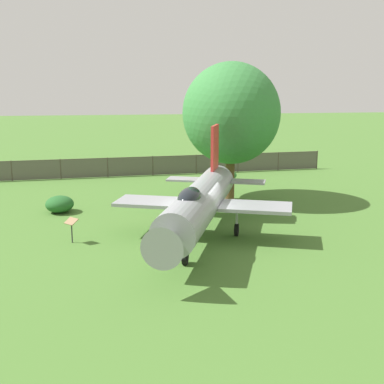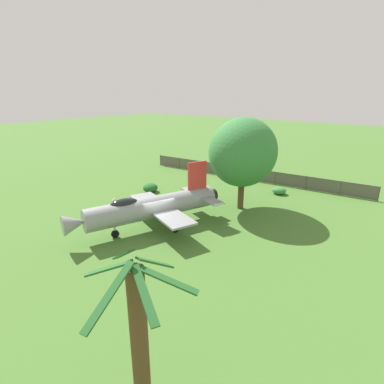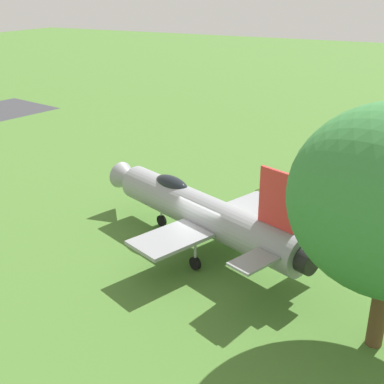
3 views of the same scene
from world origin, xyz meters
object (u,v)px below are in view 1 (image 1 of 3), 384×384
at_px(display_jet, 199,203).
at_px(shrub_by_tree, 60,204).
at_px(shrub_near_fence, 227,175).
at_px(info_plaque, 71,225).
at_px(shade_tree, 231,113).

height_order(display_jet, shrub_by_tree, display_jet).
relative_size(display_jet, shrub_by_tree, 7.41).
relative_size(shrub_near_fence, info_plaque, 1.30).
distance_m(shade_tree, shrub_near_fence, 8.11).
relative_size(shade_tree, shrub_by_tree, 5.07).
relative_size(shrub_near_fence, shrub_by_tree, 0.89).
relative_size(shrub_by_tree, info_plaque, 1.46).
relative_size(display_jet, info_plaque, 10.84).
bearing_deg(shrub_near_fence, info_plaque, 142.78).
bearing_deg(display_jet, shrub_by_tree, -114.31).
distance_m(display_jet, shrub_by_tree, 9.73).
bearing_deg(shrub_by_tree, info_plaque, -169.59).
xyz_separation_m(shrub_near_fence, shrub_by_tree, (-7.99, 11.58, 0.09)).
distance_m(display_jet, shrub_near_fence, 15.64).
bearing_deg(display_jet, info_plaque, -78.90).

